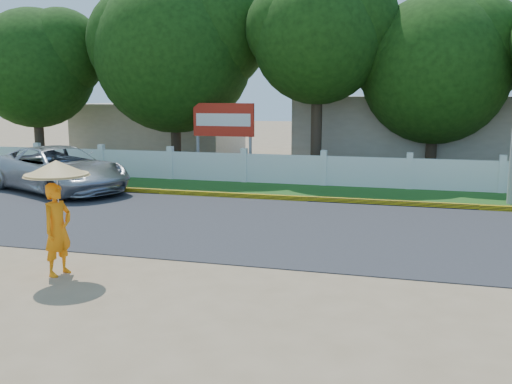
{
  "coord_description": "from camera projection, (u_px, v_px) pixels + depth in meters",
  "views": [
    {
      "loc": [
        3.09,
        -9.18,
        3.29
      ],
      "look_at": [
        0.0,
        2.0,
        1.3
      ],
      "focal_mm": 40.0,
      "sensor_mm": 36.0,
      "label": 1
    }
  ],
  "objects": [
    {
      "name": "building_far",
      "position": [
        161.0,
        130.0,
        30.53
      ],
      "size": [
        8.0,
        5.0,
        2.8
      ],
      "primitive_type": "cube",
      "color": "#B7AD99",
      "rests_on": "ground"
    },
    {
      "name": "building_near",
      "position": [
        412.0,
        132.0,
        26.13
      ],
      "size": [
        10.0,
        6.0,
        3.2
      ],
      "primitive_type": "cube",
      "color": "#B7AD99",
      "rests_on": "ground"
    },
    {
      "name": "ground",
      "position": [
        226.0,
        283.0,
        10.09
      ],
      "size": [
        120.0,
        120.0,
        0.0
      ],
      "primitive_type": "plane",
      "color": "#9E8460",
      "rests_on": "ground"
    },
    {
      "name": "grass_verge",
      "position": [
        317.0,
        192.0,
        19.35
      ],
      "size": [
        60.0,
        3.5,
        0.03
      ],
      "primitive_type": "cube",
      "color": "#2D601E",
      "rests_on": "ground"
    },
    {
      "name": "monk_with_parasol",
      "position": [
        57.0,
        201.0,
        10.32
      ],
      "size": [
        1.17,
        1.17,
        2.13
      ],
      "color": "orange",
      "rests_on": "ground"
    },
    {
      "name": "tree_row",
      "position": [
        407.0,
        53.0,
        21.98
      ],
      "size": [
        40.14,
        6.99,
        8.63
      ],
      "color": "#473828",
      "rests_on": "ground"
    },
    {
      "name": "road",
      "position": [
        282.0,
        226.0,
        14.36
      ],
      "size": [
        60.0,
        7.0,
        0.02
      ],
      "primitive_type": "cube",
      "color": "#38383A",
      "rests_on": "ground"
    },
    {
      "name": "curb",
      "position": [
        308.0,
        199.0,
        17.72
      ],
      "size": [
        40.0,
        0.18,
        0.16
      ],
      "primitive_type": "cube",
      "color": "yellow",
      "rests_on": "ground"
    },
    {
      "name": "billboard",
      "position": [
        224.0,
        124.0,
        22.51
      ],
      "size": [
        2.5,
        0.13,
        2.95
      ],
      "color": "gray",
      "rests_on": "ground"
    },
    {
      "name": "fence",
      "position": [
        324.0,
        171.0,
        20.64
      ],
      "size": [
        40.0,
        0.1,
        1.1
      ],
      "primitive_type": "cube",
      "color": "silver",
      "rests_on": "ground"
    },
    {
      "name": "vehicle",
      "position": [
        59.0,
        169.0,
        19.37
      ],
      "size": [
        6.16,
        4.7,
        1.55
      ],
      "primitive_type": "imported",
      "rotation": [
        0.0,
        0.0,
        1.13
      ],
      "color": "#ACAFB4",
      "rests_on": "ground"
    }
  ]
}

